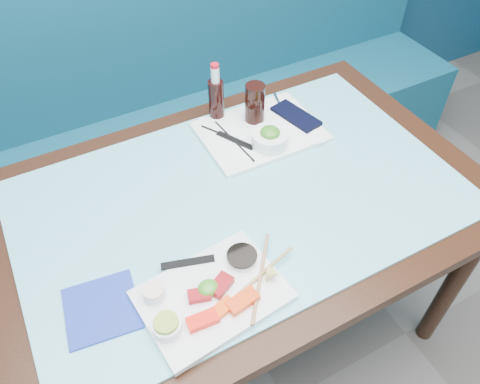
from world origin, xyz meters
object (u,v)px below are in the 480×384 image
dining_table (241,217)px  cola_bottle_body (216,101)px  seaweed_bowl (270,139)px  blue_napkin (102,308)px  cola_glass (255,103)px  sashimi_plate (212,295)px  serving_tray (260,132)px  booth_bench (152,133)px

dining_table → cola_bottle_body: (0.10, 0.35, 0.16)m
dining_table → seaweed_bowl: 0.26m
seaweed_bowl → blue_napkin: seaweed_bowl is taller
seaweed_bowl → blue_napkin: size_ratio=0.69×
seaweed_bowl → cola_glass: size_ratio=0.86×
cola_glass → cola_bottle_body: cola_glass is taller
sashimi_plate → cola_bottle_body: cola_bottle_body is taller
blue_napkin → cola_glass: bearing=33.7°
cola_bottle_body → blue_napkin: cola_bottle_body is taller
serving_tray → blue_napkin: (-0.63, -0.37, -0.00)m
seaweed_bowl → cola_glass: 0.14m
dining_table → blue_napkin: size_ratio=8.59×
dining_table → blue_napkin: bearing=-160.2°
booth_bench → seaweed_bowl: size_ratio=26.66×
serving_tray → seaweed_bowl: size_ratio=3.31×
seaweed_bowl → blue_napkin: (-0.62, -0.30, -0.03)m
booth_bench → blue_napkin: 1.16m
dining_table → serving_tray: bearing=49.0°
dining_table → seaweed_bowl: seaweed_bowl is taller
seaweed_bowl → blue_napkin: bearing=-154.4°
booth_bench → dining_table: (0.00, -0.84, 0.29)m
seaweed_bowl → serving_tray: bearing=82.4°
booth_bench → sashimi_plate: size_ratio=9.23×
serving_tray → seaweed_bowl: seaweed_bowl is taller
blue_napkin → serving_tray: bearing=30.5°
sashimi_plate → cola_bottle_body: (0.31, 0.60, 0.06)m
dining_table → cola_bottle_body: 0.39m
cola_glass → blue_napkin: size_ratio=0.80×
cola_glass → sashimi_plate: bearing=-127.9°
dining_table → blue_napkin: blue_napkin is taller
dining_table → seaweed_bowl: bearing=38.1°
dining_table → cola_glass: (0.19, 0.27, 0.17)m
sashimi_plate → cola_bottle_body: size_ratio=2.28×
dining_table → serving_tray: serving_tray is taller
serving_tray → seaweed_bowl: (-0.01, -0.07, 0.03)m
dining_table → cola_bottle_body: size_ratio=9.83×
booth_bench → serving_tray: booth_bench is taller
cola_bottle_body → blue_napkin: size_ratio=0.87×
cola_glass → blue_napkin: cola_glass is taller
serving_tray → dining_table: bearing=-130.5°
seaweed_bowl → blue_napkin: 0.69m
serving_tray → cola_bottle_body: bearing=123.8°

